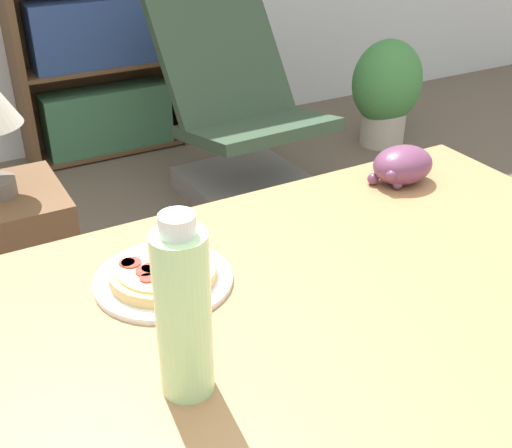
{
  "coord_description": "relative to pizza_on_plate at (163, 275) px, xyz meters",
  "views": [
    {
      "loc": [
        -0.44,
        -0.66,
        1.34
      ],
      "look_at": [
        0.04,
        0.19,
        0.79
      ],
      "focal_mm": 45.0,
      "sensor_mm": 36.0,
      "label": 1
    }
  ],
  "objects": [
    {
      "name": "potted_plant_floor",
      "position": [
        1.89,
        1.67,
        -0.44
      ],
      "size": [
        0.39,
        0.33,
        0.56
      ],
      "color": "#BCB2A3",
      "rests_on": "ground_plane"
    },
    {
      "name": "grape_bunch",
      "position": [
        0.6,
        0.11,
        0.02
      ],
      "size": [
        0.14,
        0.12,
        0.08
      ],
      "color": "#6B3856",
      "rests_on": "dining_table"
    },
    {
      "name": "dining_table",
      "position": [
        0.21,
        -0.25,
        -0.1
      ],
      "size": [
        1.24,
        0.95,
        0.73
      ],
      "color": "#A37549",
      "rests_on": "ground_plane"
    },
    {
      "name": "lounge_chair_far",
      "position": [
        0.95,
        1.51,
        -0.46
      ],
      "size": [
        0.58,
        0.78,
        0.88
      ],
      "rotation": [
        0.0,
        0.0,
        0.04
      ],
      "color": "slate",
      "rests_on": "ground_plane"
    },
    {
      "name": "drink_bottle",
      "position": [
        -0.06,
        -0.24,
        0.11
      ],
      "size": [
        0.07,
        0.07,
        0.26
      ],
      "color": "#B7EAA3",
      "rests_on": "dining_table"
    },
    {
      "name": "bookshelf",
      "position": [
        0.57,
        2.28,
        -0.1
      ],
      "size": [
        0.82,
        0.26,
        1.35
      ],
      "color": "brown",
      "rests_on": "ground_plane"
    },
    {
      "name": "side_table",
      "position": [
        -0.15,
        0.85,
        -0.47
      ],
      "size": [
        0.34,
        0.34,
        0.55
      ],
      "color": "brown",
      "rests_on": "ground_plane"
    },
    {
      "name": "pizza_on_plate",
      "position": [
        0.0,
        0.0,
        0.0
      ],
      "size": [
        0.23,
        0.23,
        0.04
      ],
      "color": "white",
      "rests_on": "dining_table"
    }
  ]
}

